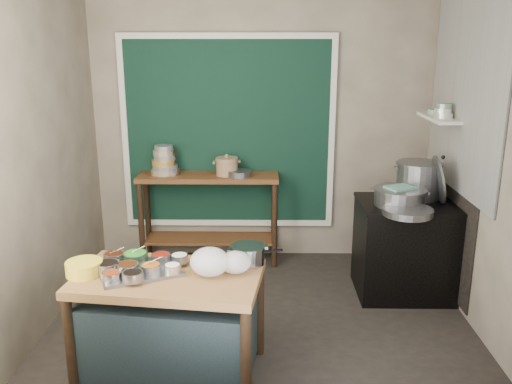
{
  "coord_description": "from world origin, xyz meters",
  "views": [
    {
      "loc": [
        0.02,
        -4.13,
        2.28
      ],
      "look_at": [
        -0.04,
        0.25,
        1.06
      ],
      "focal_mm": 38.0,
      "sensor_mm": 36.0,
      "label": 1
    }
  ],
  "objects_px": {
    "stove_block": "(407,250)",
    "utensil_cup": "(174,171)",
    "stock_pot": "(418,180)",
    "steamer": "(399,197)",
    "back_counter": "(209,218)",
    "ceramic_crock": "(227,167)",
    "prep_table": "(170,324)",
    "yellow_basin": "(84,268)",
    "condiment_tray": "(140,271)",
    "saucepan": "(248,255)"
  },
  "relations": [
    {
      "from": "yellow_basin",
      "to": "steamer",
      "type": "relative_size",
      "value": 0.53
    },
    {
      "from": "steamer",
      "to": "condiment_tray",
      "type": "bearing_deg",
      "value": -150.05
    },
    {
      "from": "prep_table",
      "to": "condiment_tray",
      "type": "xyz_separation_m",
      "value": [
        -0.2,
        0.03,
        0.39
      ]
    },
    {
      "from": "prep_table",
      "to": "stock_pot",
      "type": "distance_m",
      "value": 2.63
    },
    {
      "from": "prep_table",
      "to": "yellow_basin",
      "type": "bearing_deg",
      "value": -172.3
    },
    {
      "from": "stove_block",
      "to": "utensil_cup",
      "type": "height_order",
      "value": "utensil_cup"
    },
    {
      "from": "yellow_basin",
      "to": "stock_pot",
      "type": "height_order",
      "value": "stock_pot"
    },
    {
      "from": "condiment_tray",
      "to": "ceramic_crock",
      "type": "relative_size",
      "value": 2.21
    },
    {
      "from": "condiment_tray",
      "to": "saucepan",
      "type": "xyz_separation_m",
      "value": [
        0.74,
        0.16,
        0.06
      ]
    },
    {
      "from": "back_counter",
      "to": "prep_table",
      "type": "bearing_deg",
      "value": -92.15
    },
    {
      "from": "condiment_tray",
      "to": "utensil_cup",
      "type": "height_order",
      "value": "utensil_cup"
    },
    {
      "from": "stove_block",
      "to": "ceramic_crock",
      "type": "bearing_deg",
      "value": 156.89
    },
    {
      "from": "ceramic_crock",
      "to": "back_counter",
      "type": "bearing_deg",
      "value": 179.33
    },
    {
      "from": "utensil_cup",
      "to": "ceramic_crock",
      "type": "distance_m",
      "value": 0.55
    },
    {
      "from": "saucepan",
      "to": "back_counter",
      "type": "bearing_deg",
      "value": 90.64
    },
    {
      "from": "stove_block",
      "to": "steamer",
      "type": "height_order",
      "value": "steamer"
    },
    {
      "from": "prep_table",
      "to": "yellow_basin",
      "type": "height_order",
      "value": "yellow_basin"
    },
    {
      "from": "prep_table",
      "to": "utensil_cup",
      "type": "height_order",
      "value": "utensil_cup"
    },
    {
      "from": "stock_pot",
      "to": "steamer",
      "type": "relative_size",
      "value": 0.9
    },
    {
      "from": "condiment_tray",
      "to": "stock_pot",
      "type": "relative_size",
      "value": 1.25
    },
    {
      "from": "back_counter",
      "to": "ceramic_crock",
      "type": "bearing_deg",
      "value": -0.67
    },
    {
      "from": "condiment_tray",
      "to": "back_counter",
      "type": "bearing_deg",
      "value": 82.12
    },
    {
      "from": "utensil_cup",
      "to": "steamer",
      "type": "bearing_deg",
      "value": -21.15
    },
    {
      "from": "yellow_basin",
      "to": "saucepan",
      "type": "relative_size",
      "value": 0.99
    },
    {
      "from": "ceramic_crock",
      "to": "utensil_cup",
      "type": "bearing_deg",
      "value": 179.54
    },
    {
      "from": "ceramic_crock",
      "to": "steamer",
      "type": "relative_size",
      "value": 0.51
    },
    {
      "from": "back_counter",
      "to": "condiment_tray",
      "type": "xyz_separation_m",
      "value": [
        -0.28,
        -2.0,
        0.29
      ]
    },
    {
      "from": "ceramic_crock",
      "to": "steamer",
      "type": "bearing_deg",
      "value": -27.4
    },
    {
      "from": "saucepan",
      "to": "ceramic_crock",
      "type": "distance_m",
      "value": 1.86
    },
    {
      "from": "prep_table",
      "to": "ceramic_crock",
      "type": "distance_m",
      "value": 2.15
    },
    {
      "from": "condiment_tray",
      "to": "steamer",
      "type": "xyz_separation_m",
      "value": [
        2.05,
        1.18,
        0.19
      ]
    },
    {
      "from": "condiment_tray",
      "to": "utensil_cup",
      "type": "xyz_separation_m",
      "value": [
        -0.08,
        2.0,
        0.23
      ]
    },
    {
      "from": "back_counter",
      "to": "stock_pot",
      "type": "distance_m",
      "value": 2.15
    },
    {
      "from": "back_counter",
      "to": "utensil_cup",
      "type": "height_order",
      "value": "utensil_cup"
    },
    {
      "from": "back_counter",
      "to": "stock_pot",
      "type": "relative_size",
      "value": 3.4
    },
    {
      "from": "stock_pot",
      "to": "condiment_tray",
      "type": "bearing_deg",
      "value": -147.76
    },
    {
      "from": "stove_block",
      "to": "ceramic_crock",
      "type": "relative_size",
      "value": 3.74
    },
    {
      "from": "back_counter",
      "to": "steamer",
      "type": "xyz_separation_m",
      "value": [
        1.77,
        -0.82,
        0.48
      ]
    },
    {
      "from": "back_counter",
      "to": "stove_block",
      "type": "relative_size",
      "value": 1.61
    },
    {
      "from": "saucepan",
      "to": "steamer",
      "type": "height_order",
      "value": "steamer"
    },
    {
      "from": "prep_table",
      "to": "saucepan",
      "type": "relative_size",
      "value": 4.98
    },
    {
      "from": "condiment_tray",
      "to": "saucepan",
      "type": "distance_m",
      "value": 0.76
    },
    {
      "from": "back_counter",
      "to": "ceramic_crock",
      "type": "distance_m",
      "value": 0.59
    },
    {
      "from": "back_counter",
      "to": "utensil_cup",
      "type": "relative_size",
      "value": 10.91
    },
    {
      "from": "saucepan",
      "to": "stock_pot",
      "type": "height_order",
      "value": "stock_pot"
    },
    {
      "from": "ceramic_crock",
      "to": "steamer",
      "type": "distance_m",
      "value": 1.78
    },
    {
      "from": "back_counter",
      "to": "ceramic_crock",
      "type": "height_order",
      "value": "ceramic_crock"
    },
    {
      "from": "prep_table",
      "to": "condiment_tray",
      "type": "height_order",
      "value": "condiment_tray"
    },
    {
      "from": "back_counter",
      "to": "ceramic_crock",
      "type": "relative_size",
      "value": 6.02
    },
    {
      "from": "saucepan",
      "to": "ceramic_crock",
      "type": "height_order",
      "value": "ceramic_crock"
    }
  ]
}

